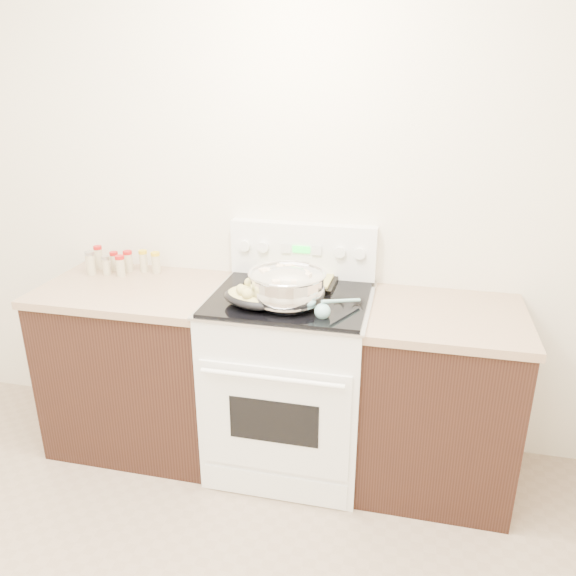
# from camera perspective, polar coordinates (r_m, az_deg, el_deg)

# --- Properties ---
(counter_left) EXTENTS (0.93, 0.67, 0.92)m
(counter_left) POSITION_cam_1_polar(r_m,az_deg,el_deg) (3.18, -14.63, -7.50)
(counter_left) COLOR black
(counter_left) RESTS_ON ground
(counter_right) EXTENTS (0.73, 0.67, 0.92)m
(counter_right) POSITION_cam_1_polar(r_m,az_deg,el_deg) (2.87, 14.91, -10.85)
(counter_right) COLOR black
(counter_right) RESTS_ON ground
(kitchen_range) EXTENTS (0.78, 0.73, 1.22)m
(kitchen_range) POSITION_cam_1_polar(r_m,az_deg,el_deg) (2.90, 0.25, -9.08)
(kitchen_range) COLOR white
(kitchen_range) RESTS_ON ground
(mixing_bowl) EXTENTS (0.46, 0.46, 0.21)m
(mixing_bowl) POSITION_cam_1_polar(r_m,az_deg,el_deg) (2.55, -0.09, -0.03)
(mixing_bowl) COLOR silver
(mixing_bowl) RESTS_ON kitchen_range
(roasting_pan) EXTENTS (0.37, 0.30, 0.11)m
(roasting_pan) POSITION_cam_1_polar(r_m,az_deg,el_deg) (2.56, -3.29, -0.82)
(roasting_pan) COLOR black
(roasting_pan) RESTS_ON kitchen_range
(baking_sheet) EXTENTS (0.45, 0.32, 0.06)m
(baking_sheet) POSITION_cam_1_polar(r_m,az_deg,el_deg) (2.88, 0.54, 1.11)
(baking_sheet) COLOR black
(baking_sheet) RESTS_ON kitchen_range
(wooden_spoon) EXTENTS (0.17, 0.24, 0.04)m
(wooden_spoon) POSITION_cam_1_polar(r_m,az_deg,el_deg) (2.65, -3.08, -0.91)
(wooden_spoon) COLOR tan
(wooden_spoon) RESTS_ON kitchen_range
(blue_ladle) EXTENTS (0.19, 0.21, 0.09)m
(blue_ladle) POSITION_cam_1_polar(r_m,az_deg,el_deg) (2.46, 3.79, -2.22)
(blue_ladle) COLOR #80B9BF
(blue_ladle) RESTS_ON kitchen_range
(spice_jars) EXTENTS (0.39, 0.15, 0.13)m
(spice_jars) POSITION_cam_1_polar(r_m,az_deg,el_deg) (3.19, -16.74, 2.55)
(spice_jars) COLOR #BFB28C
(spice_jars) RESTS_ON counter_left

